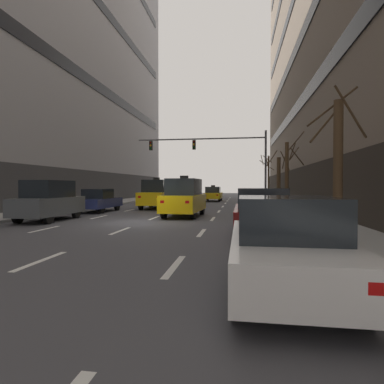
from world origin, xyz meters
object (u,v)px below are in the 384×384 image
taxi_driving_3 (213,194)px  car_parked_0 (285,244)px  taxi_driving_5 (184,198)px  taxi_driving_1 (157,194)px  car_driving_2 (175,192)px  street_tree_0 (288,174)px  street_tree_2 (338,165)px  car_driving_0 (49,201)px  car_driving_4 (99,201)px  car_parked_1 (261,212)px  traffic_signal_0 (218,152)px  street_tree_3 (278,180)px  street_tree_1 (268,176)px

taxi_driving_3 → car_parked_0: (3.79, -30.42, -0.02)m
taxi_driving_5 → taxi_driving_1: bearing=118.9°
car_driving_2 → street_tree_0: street_tree_0 is taller
taxi_driving_5 → street_tree_2: bearing=-48.6°
street_tree_0 → street_tree_2: (-0.05, -11.14, -0.14)m
car_driving_2 → taxi_driving_1: bearing=-90.1°
car_driving_0 → taxi_driving_1: 9.63m
taxi_driving_5 → car_driving_4: bearing=159.9°
car_driving_2 → car_parked_1: (7.20, -19.27, -0.28)m
traffic_signal_0 → car_parked_0: bearing=-83.2°
car_parked_0 → street_tree_3: bearing=83.6°
taxi_driving_1 → car_driving_2: (0.02, 7.02, 0.01)m
taxi_driving_3 → car_driving_4: taxi_driving_3 is taller
taxi_driving_3 → street_tree_0: (6.20, -14.07, 1.78)m
car_driving_2 → traffic_signal_0: bearing=-32.1°
car_driving_0 → street_tree_0: bearing=29.1°
traffic_signal_0 → street_tree_0: 8.25m
taxi_driving_5 → street_tree_2: (6.32, -7.18, 1.37)m
car_driving_4 → street_tree_0: 12.96m
car_parked_0 → street_tree_3: street_tree_3 is taller
street_tree_1 → street_tree_2: bearing=-89.9°
street_tree_1 → street_tree_3: street_tree_1 is taller
car_driving_4 → car_parked_1: car_parked_1 is taller
car_parked_1 → traffic_signal_0: size_ratio=0.39×
taxi_driving_1 → street_tree_0: street_tree_0 is taller
taxi_driving_3 → street_tree_2: (6.15, -25.22, 1.64)m
car_driving_2 → street_tree_1: (9.52, 4.49, 1.67)m
street_tree_1 → taxi_driving_1: bearing=-129.6°
car_parked_1 → car_driving_2: bearing=110.5°
taxi_driving_1 → taxi_driving_5: taxi_driving_1 is taller
car_driving_4 → street_tree_2: size_ratio=0.83×
car_parked_0 → car_driving_0: bearing=138.6°
taxi_driving_3 → car_parked_0: bearing=-82.9°
car_driving_2 → street_tree_3: 10.61m
car_parked_0 → street_tree_1: (2.31, 29.79, 2.00)m
taxi_driving_1 → traffic_signal_0: 7.19m
street_tree_2 → street_tree_3: bearing=90.1°
street_tree_1 → street_tree_2: size_ratio=1.01×
traffic_signal_0 → street_tree_2: traffic_signal_0 is taller
taxi_driving_1 → street_tree_2: street_tree_2 is taller
street_tree_0 → street_tree_2: street_tree_0 is taller
car_driving_0 → car_driving_4: 5.52m
car_driving_0 → street_tree_2: size_ratio=0.85×
car_driving_0 → car_driving_4: size_ratio=1.03×
traffic_signal_0 → street_tree_0: bearing=-50.3°
car_driving_2 → street_tree_0: (9.61, -8.96, 1.48)m
car_parked_1 → street_tree_3: bearing=81.0°
traffic_signal_0 → street_tree_1: bearing=55.8°
car_driving_0 → street_tree_1: 24.28m
street_tree_0 → street_tree_2: 11.14m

